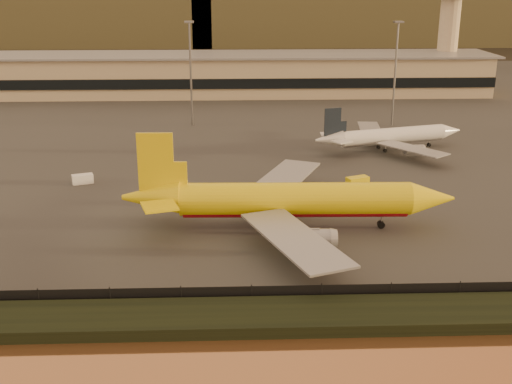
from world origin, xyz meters
TOP-DOWN VIEW (x-y plane):
  - ground at (0.00, 0.00)m, footprint 900.00×900.00m
  - embankment at (0.00, -17.00)m, footprint 320.00×7.00m
  - tarmac at (0.00, 95.00)m, footprint 320.00×220.00m
  - perimeter_fence at (0.00, -13.00)m, footprint 300.00×0.05m
  - terminal_building at (-14.52, 125.55)m, footprint 202.00×25.00m
  - control_tower at (70.00, 131.00)m, footprint 11.20×11.20m
  - apron_light_masts at (15.00, 75.00)m, footprint 152.20×12.20m
  - dhl_cargo_jet at (8.21, 9.89)m, footprint 48.74×47.86m
  - white_narrowbody_jet at (33.86, 54.39)m, footprint 34.12×32.58m
  - gse_vehicle_yellow at (22.15, 29.34)m, footprint 4.36×3.16m
  - gse_vehicle_white at (-27.11, 33.01)m, footprint 4.04×2.82m

SIDE VIEW (x-z plane):
  - ground at x=0.00m, z-range 0.00..0.00m
  - tarmac at x=0.00m, z-range 0.00..0.20m
  - embankment at x=0.00m, z-range 0.00..1.40m
  - gse_vehicle_white at x=-27.11m, z-range 0.20..1.86m
  - gse_vehicle_yellow at x=22.15m, z-range 0.20..1.99m
  - perimeter_fence at x=0.00m, z-range 0.20..2.40m
  - white_narrowbody_jet at x=33.86m, z-range -1.80..8.15m
  - dhl_cargo_jet at x=8.21m, z-range -2.74..11.85m
  - terminal_building at x=-14.52m, z-range -0.05..12.55m
  - apron_light_masts at x=15.00m, z-range 3.00..28.40m
  - control_tower at x=70.00m, z-range 3.91..39.41m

